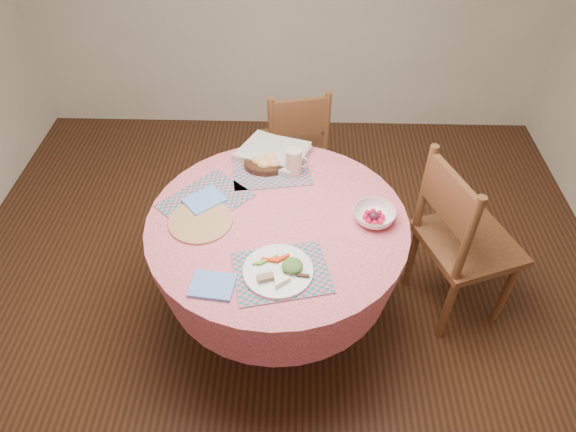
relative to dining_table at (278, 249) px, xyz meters
The scene contains 16 objects.
ground 0.56m from the dining_table, ahead, with size 4.00×4.00×0.00m, color #331C0F.
room_envelope 1.16m from the dining_table, ahead, with size 4.01×4.01×2.71m.
dining_table is the anchor object (origin of this frame).
chair_right 0.94m from the dining_table, ahead, with size 0.58×0.59×1.01m.
chair_back 1.01m from the dining_table, 86.32° to the left, with size 0.49×0.48×0.90m.
placemat_front 0.38m from the dining_table, 84.35° to the right, with size 0.40×0.30×0.01m, color #136E6C.
placemat_left 0.43m from the dining_table, 160.55° to the left, with size 0.40×0.30×0.01m, color #136E6C.
placemat_back 0.43m from the dining_table, 97.53° to the left, with size 0.40×0.30×0.01m, color #136E6C.
wicker_trivet 0.41m from the dining_table, behind, with size 0.30×0.30×0.01m, color #936340.
napkin_near 0.52m from the dining_table, 121.88° to the right, with size 0.18×0.14×0.01m, color #5C91ED.
napkin_far 0.43m from the dining_table, 162.00° to the left, with size 0.18×0.14×0.01m, color #5C91ED.
dinner_plate 0.39m from the dining_table, 85.82° to the right, with size 0.30×0.30×0.05m.
bread_bowl 0.47m from the dining_table, 100.85° to the left, with size 0.23×0.23×0.08m.
latte_mug 0.45m from the dining_table, 78.41° to the left, with size 0.12×0.08×0.14m.
fruit_bowl 0.50m from the dining_table, ahead, with size 0.25×0.25×0.06m.
newspaper_stack 0.55m from the dining_table, 94.92° to the left, with size 0.42×0.39×0.04m.
Camera 1 is at (0.10, -1.73, 2.42)m, focal length 32.00 mm.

